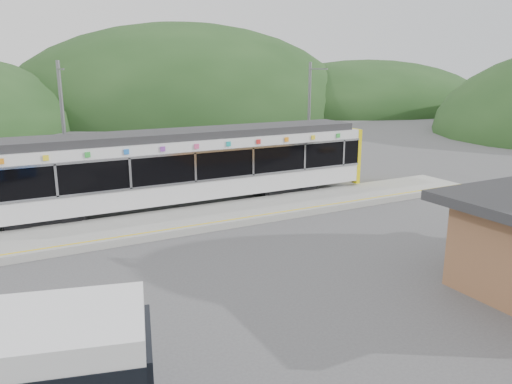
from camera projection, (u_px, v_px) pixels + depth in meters
name	position (u px, v px, depth m)	size (l,w,h in m)	color
ground	(282.00, 235.00, 20.46)	(120.00, 120.00, 0.00)	#4C4C4F
hills	(328.00, 191.00, 27.81)	(146.00, 149.00, 26.00)	#1E3D19
platform	(246.00, 211.00, 23.24)	(26.00, 3.20, 0.30)	#9E9E99
yellow_line	(259.00, 215.00, 22.09)	(26.00, 0.10, 0.01)	yellow
train	(175.00, 166.00, 23.97)	(20.44, 3.01, 3.74)	black
catenary_mast_west	(64.00, 133.00, 23.70)	(0.18, 1.80, 7.00)	slate
catenary_mast_east	(309.00, 119.00, 30.10)	(0.18, 1.80, 7.00)	slate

